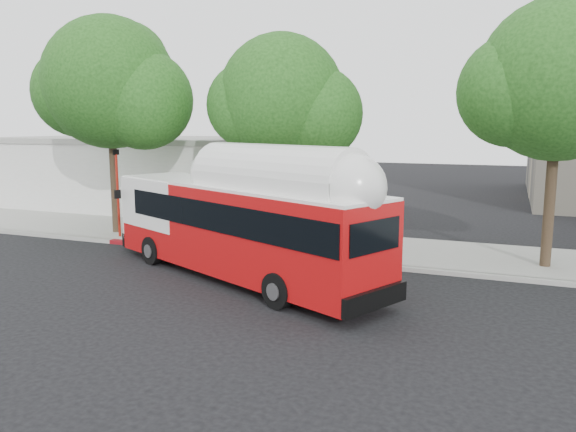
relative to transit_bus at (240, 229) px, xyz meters
name	(u,v)px	position (x,y,z in m)	size (l,w,h in m)	color
ground	(239,287)	(0.36, -0.85, -1.66)	(120.00, 120.00, 0.00)	black
sidewalk	(308,244)	(0.36, 5.65, -1.59)	(60.00, 5.00, 0.15)	gray
curb_strip	(285,257)	(0.36, 3.05, -1.59)	(60.00, 0.30, 0.15)	gray
red_curb_segment	(215,251)	(-2.64, 3.05, -1.58)	(10.00, 0.32, 0.16)	maroon
street_tree_left	(119,88)	(-8.17, 4.71, 4.94)	(6.67, 5.80, 9.74)	#2D2116
street_tree_mid	(291,102)	(-0.24, 5.21, 4.24)	(5.75, 5.00, 8.62)	#2D2116
street_tree_right	(573,86)	(9.80, 5.01, 4.59)	(6.21, 5.40, 9.18)	#2D2116
low_commercial_bldg	(138,171)	(-13.64, 13.15, 0.49)	(16.20, 10.20, 4.25)	silver
transit_bus	(240,229)	(0.00, 0.00, 0.00)	(11.77, 7.03, 3.56)	#B30C0E
signal_pole	(118,194)	(-7.80, 3.80, 0.36)	(0.11, 0.37, 3.96)	#A71D11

